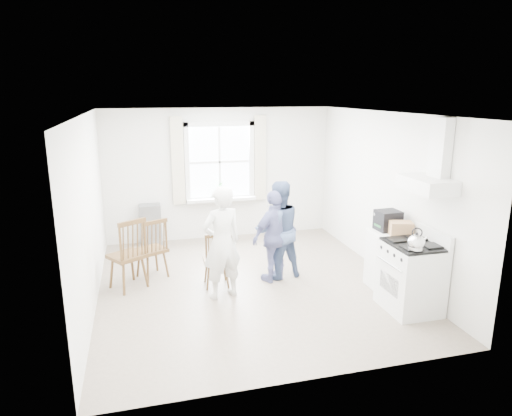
{
  "coord_description": "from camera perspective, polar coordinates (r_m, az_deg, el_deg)",
  "views": [
    {
      "loc": [
        -1.56,
        -6.36,
        2.9
      ],
      "look_at": [
        0.15,
        0.2,
        1.16
      ],
      "focal_mm": 32.0,
      "sensor_mm": 36.0,
      "label": 1
    }
  ],
  "objects": [
    {
      "name": "kettle",
      "position": [
        6.1,
        19.39,
        -4.14
      ],
      "size": [
        0.21,
        0.21,
        0.3
      ],
      "color": "silver",
      "rests_on": "gas_stove"
    },
    {
      "name": "potted_plant",
      "position": [
        9.05,
        -4.68,
        2.27
      ],
      "size": [
        0.22,
        0.22,
        0.32
      ],
      "primitive_type": "imported",
      "rotation": [
        0.0,
        0.0,
        0.25
      ],
      "color": "#367936",
      "rests_on": "window_assembly"
    },
    {
      "name": "windsor_chair_c",
      "position": [
        6.99,
        -15.4,
        -4.71
      ],
      "size": [
        0.64,
        0.64,
        1.11
      ],
      "color": "#442D16",
      "rests_on": "ground"
    },
    {
      "name": "gas_stove",
      "position": [
        6.56,
        18.81,
        -8.06
      ],
      "size": [
        0.68,
        0.76,
        1.12
      ],
      "color": "silver",
      "rests_on": "ground"
    },
    {
      "name": "room_shell",
      "position": [
        6.75,
        -0.81,
        0.64
      ],
      "size": [
        4.62,
        5.12,
        2.64
      ],
      "color": "gray",
      "rests_on": "ground"
    },
    {
      "name": "windsor_chair_b",
      "position": [
        6.88,
        -4.93,
        -5.77
      ],
      "size": [
        0.39,
        0.38,
        0.88
      ],
      "color": "#442D16",
      "rests_on": "ground"
    },
    {
      "name": "person_right",
      "position": [
        7.08,
        2.39,
        -3.56
      ],
      "size": [
        1.12,
        1.12,
        1.45
      ],
      "primitive_type": "imported",
      "rotation": [
        0.0,
        0.0,
        3.55
      ],
      "color": "navy",
      "rests_on": "ground"
    },
    {
      "name": "person_left",
      "position": [
        6.48,
        -4.3,
        -4.38
      ],
      "size": [
        0.74,
        0.74,
        1.64
      ],
      "primitive_type": "imported",
      "rotation": [
        0.0,
        0.0,
        3.43
      ],
      "color": "silver",
      "rests_on": "ground"
    },
    {
      "name": "windsor_chair_a",
      "position": [
        7.33,
        -12.61,
        -4.23
      ],
      "size": [
        0.56,
        0.56,
        1.0
      ],
      "color": "#442D16",
      "rests_on": "ground"
    },
    {
      "name": "stereo_stack",
      "position": [
        7.03,
        16.16,
        -1.49
      ],
      "size": [
        0.34,
        0.31,
        0.3
      ],
      "color": "black",
      "rests_on": "low_cabinet"
    },
    {
      "name": "window_assembly",
      "position": [
        9.06,
        -4.53,
        5.19
      ],
      "size": [
        1.88,
        0.24,
        1.7
      ],
      "color": "white",
      "rests_on": "room_shell"
    },
    {
      "name": "person_mid",
      "position": [
        7.19,
        2.76,
        -2.76
      ],
      "size": [
        0.89,
        0.89,
        1.57
      ],
      "primitive_type": "imported",
      "rotation": [
        0.0,
        0.0,
        3.32
      ],
      "color": "#42547B",
      "rests_on": "ground"
    },
    {
      "name": "low_cabinet",
      "position": [
        7.16,
        16.2,
        -6.26
      ],
      "size": [
        0.5,
        0.55,
        0.9
      ],
      "primitive_type": "cube",
      "color": "silver",
      "rests_on": "ground"
    },
    {
      "name": "shelf_unit",
      "position": [
        9.05,
        -13.03,
        -2.06
      ],
      "size": [
        0.4,
        0.3,
        0.8
      ],
      "primitive_type": "cube",
      "color": "slate",
      "rests_on": "ground"
    },
    {
      "name": "cardboard_box",
      "position": [
        6.83,
        17.65,
        -2.48
      ],
      "size": [
        0.37,
        0.31,
        0.2
      ],
      "primitive_type": "cube",
      "rotation": [
        0.0,
        0.0,
        -0.32
      ],
      "color": "#A2784E",
      "rests_on": "low_cabinet"
    },
    {
      "name": "range_hood",
      "position": [
        6.27,
        21.08,
        4.23
      ],
      "size": [
        0.45,
        0.76,
        0.94
      ],
      "color": "silver",
      "rests_on": "room_shell"
    }
  ]
}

